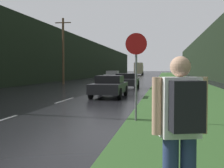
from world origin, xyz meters
TOP-DOWN VIEW (x-y plane):
  - grass_verge at (7.00, 40.00)m, footprint 6.00×240.00m
  - lane_stripe_c at (0.00, 14.84)m, footprint 0.12×3.00m
  - lane_stripe_d at (0.00, 21.84)m, footprint 0.12×3.00m
  - lane_stripe_e at (0.00, 28.84)m, footprint 0.12×3.00m
  - lane_stripe_f at (0.00, 35.84)m, footprint 0.12×3.00m
  - treeline_far_side at (-10.00, 50.00)m, footprint 2.00×140.00m
  - treeline_near_side at (13.00, 50.00)m, footprint 2.00×140.00m
  - utility_pole_far at (-5.89, 32.36)m, footprint 1.80×0.24m
  - stop_sign at (4.32, 8.81)m, footprint 0.68×0.07m
  - hitchhiker_with_backpack at (5.37, 2.39)m, footprint 0.60×0.51m
  - car_passing_near at (2.00, 17.13)m, footprint 1.82×4.24m
  - car_passing_far at (2.00, 25.46)m, footprint 2.02×4.17m
  - car_oncoming at (-2.00, 42.63)m, footprint 1.94×4.47m
  - delivery_truck at (-2.00, 88.54)m, footprint 2.39×7.09m

SIDE VIEW (x-z plane):
  - lane_stripe_c at x=0.00m, z-range 0.00..0.01m
  - lane_stripe_d at x=0.00m, z-range 0.00..0.01m
  - lane_stripe_e at x=0.00m, z-range 0.00..0.01m
  - lane_stripe_f at x=0.00m, z-range 0.00..0.01m
  - grass_verge at x=7.00m, z-range 0.00..0.02m
  - car_passing_near at x=2.00m, z-range 0.02..1.29m
  - car_passing_far at x=2.00m, z-range 0.02..1.31m
  - car_oncoming at x=-2.00m, z-range 0.01..1.45m
  - hitchhiker_with_backpack at x=5.37m, z-range 0.13..1.91m
  - stop_sign at x=4.32m, z-range 0.32..3.10m
  - delivery_truck at x=-2.00m, z-range 0.09..3.62m
  - treeline_far_side at x=-10.00m, z-range 0.00..7.28m
  - utility_pole_far at x=-5.89m, z-range 0.13..7.44m
  - treeline_near_side at x=13.00m, z-range 0.00..8.27m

